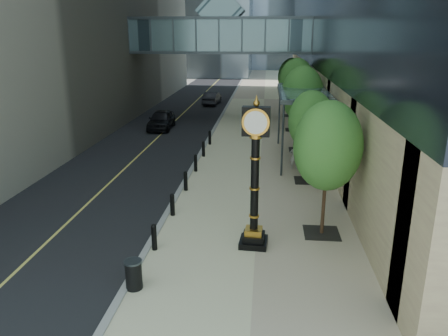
{
  "coord_description": "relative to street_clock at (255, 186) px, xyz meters",
  "views": [
    {
      "loc": [
        1.25,
        -13.19,
        7.71
      ],
      "look_at": [
        -0.47,
        4.57,
        2.18
      ],
      "focal_mm": 35.0,
      "sensor_mm": 36.0,
      "label": 1
    }
  ],
  "objects": [
    {
      "name": "bollard_row",
      "position": [
        -3.62,
        7.28,
        -1.92
      ],
      "size": [
        0.2,
        16.2,
        0.9
      ],
      "color": "black",
      "rests_on": "sidewalk"
    },
    {
      "name": "trash_bin",
      "position": [
        -3.62,
        -3.28,
        -1.92
      ],
      "size": [
        0.58,
        0.58,
        0.9
      ],
      "primitive_type": "cylinder",
      "rotation": [
        0.0,
        0.0,
        -0.13
      ],
      "color": "black",
      "rests_on": "sidewalk"
    },
    {
      "name": "entrance_canopy",
      "position": [
        2.56,
        12.28,
        1.76
      ],
      "size": [
        3.0,
        8.0,
        4.38
      ],
      "color": "#383F44",
      "rests_on": "ground"
    },
    {
      "name": "car_near",
      "position": [
        -8.35,
        20.38,
        -1.63
      ],
      "size": [
        1.99,
        4.62,
        1.56
      ],
      "primitive_type": "imported",
      "rotation": [
        0.0,
        0.0,
        0.03
      ],
      "color": "black",
      "rests_on": "road"
    },
    {
      "name": "sidewalk",
      "position": [
        0.08,
        38.28,
        -2.4
      ],
      "size": [
        8.0,
        180.0,
        0.06
      ],
      "primitive_type": "cube",
      "color": "beige",
      "rests_on": "ground"
    },
    {
      "name": "road",
      "position": [
        -7.92,
        38.28,
        -2.42
      ],
      "size": [
        8.0,
        180.0,
        0.02
      ],
      "primitive_type": "cube",
      "color": "black",
      "rests_on": "ground"
    },
    {
      "name": "street_clock",
      "position": [
        0.0,
        0.0,
        0.0
      ],
      "size": [
        1.09,
        1.09,
        5.47
      ],
      "rotation": [
        0.0,
        0.0,
        -0.06
      ],
      "color": "black",
      "rests_on": "sidewalk"
    },
    {
      "name": "ground",
      "position": [
        -0.92,
        -1.72,
        -2.43
      ],
      "size": [
        320.0,
        320.0,
        0.0
      ],
      "primitive_type": "plane",
      "color": "gray",
      "rests_on": "ground"
    },
    {
      "name": "pedestrian",
      "position": [
        2.06,
        9.9,
        -1.62
      ],
      "size": [
        0.57,
        0.39,
        1.51
      ],
      "primitive_type": "imported",
      "rotation": [
        0.0,
        0.0,
        3.19
      ],
      "color": "#AEAA9F",
      "rests_on": "sidewalk"
    },
    {
      "name": "skywalk",
      "position": [
        -3.92,
        26.28,
        5.28
      ],
      "size": [
        17.0,
        4.2,
        5.8
      ],
      "color": "slate",
      "rests_on": "ground"
    },
    {
      "name": "car_far",
      "position": [
        -5.74,
        33.75,
        -1.71
      ],
      "size": [
        1.76,
        4.35,
        1.4
      ],
      "primitive_type": "imported",
      "rotation": [
        0.0,
        0.0,
        3.08
      ],
      "color": "black",
      "rests_on": "road"
    },
    {
      "name": "curb",
      "position": [
        -3.92,
        38.28,
        -2.4
      ],
      "size": [
        0.25,
        180.0,
        0.07
      ],
      "primitive_type": "cube",
      "color": "gray",
      "rests_on": "ground"
    },
    {
      "name": "street_trees",
      "position": [
        2.68,
        15.08,
        1.31
      ],
      "size": [
        2.82,
        28.62,
        5.79
      ],
      "color": "black",
      "rests_on": "sidewalk"
    }
  ]
}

